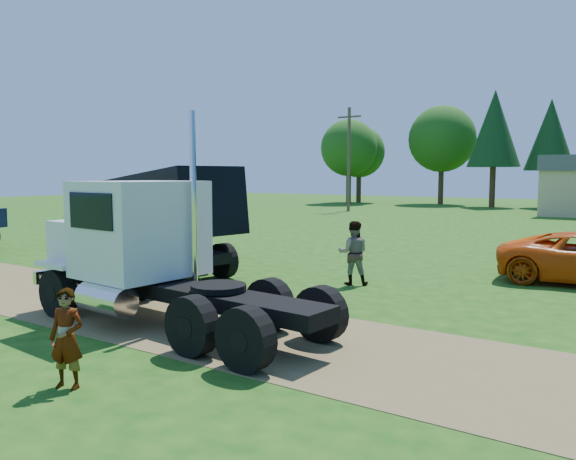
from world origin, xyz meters
The scene contains 6 objects.
ground centered at (0.00, 0.00, 0.00)m, with size 140.00×140.00×0.00m, color #164A10.
dirt_track centered at (0.00, 0.00, 0.01)m, with size 120.00×4.20×0.01m, color brown.
white_semi_tractor centered at (-0.62, -0.52, 1.57)m, with size 7.71×3.10×4.59m.
black_dump_truck centered at (-5.13, 3.80, 1.91)m, with size 8.20×3.82×3.48m.
spectator_a centered at (1.52, -3.94, 0.77)m, with size 0.56×0.37×1.53m, color #999999.
spectator_b centered at (1.44, 5.68, 0.94)m, with size 0.91×0.71×1.88m, color #999999.
Camera 1 is at (8.88, -8.97, 3.24)m, focal length 35.00 mm.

